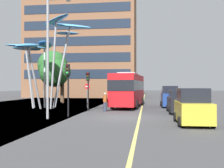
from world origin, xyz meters
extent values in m
cube|color=#424244|center=(0.00, 0.00, -0.05)|extent=(120.00, 240.00, 0.10)
cube|color=#E0D666|center=(1.19, 0.00, 0.00)|extent=(0.16, 144.00, 0.01)
cube|color=red|center=(-0.28, 9.70, 1.91)|extent=(3.21, 9.71, 3.13)
cube|color=black|center=(-0.28, 9.70, 2.35)|extent=(3.24, 9.80, 1.00)
cube|color=yellow|center=(0.11, 14.39, 3.18)|extent=(1.35, 0.21, 0.36)
cube|color=#B2B2B7|center=(-0.28, 9.70, 3.60)|extent=(2.10, 3.48, 0.24)
cylinder|color=black|center=(1.18, 12.54, 0.48)|extent=(0.36, 0.98, 0.96)
cylinder|color=black|center=(-1.25, 12.74, 0.48)|extent=(0.36, 0.98, 0.96)
cylinder|color=black|center=(0.73, 6.98, 0.48)|extent=(0.36, 0.98, 0.96)
cylinder|color=black|center=(-1.71, 7.18, 0.48)|extent=(0.36, 0.98, 0.96)
cylinder|color=#9EA0A5|center=(-7.06, 7.64, 4.29)|extent=(1.89, 0.52, 8.62)
ellipsoid|color=#4CA3E5|center=(-6.23, 7.79, 8.59)|extent=(4.56, 2.10, 0.96)
cylinder|color=#9EA0A5|center=(-7.58, 9.16, 4.11)|extent=(1.24, 1.74, 8.25)
ellipsoid|color=#4CA3E5|center=(-7.10, 9.89, 8.21)|extent=(3.04, 3.50, 0.67)
cylinder|color=#9EA0A5|center=(-9.35, 8.77, 3.46)|extent=(1.07, 2.26, 6.98)
ellipsoid|color=#2D7FD1|center=(-9.76, 9.78, 6.92)|extent=(2.87, 4.06, 0.81)
cylinder|color=#9EA0A5|center=(-10.68, 8.05, 3.17)|extent=(1.34, 0.66, 6.38)
ellipsoid|color=#4299E0|center=(-11.22, 8.25, 6.34)|extent=(4.17, 2.57, 0.86)
cylinder|color=#9EA0A5|center=(-10.26, 6.92, 3.18)|extent=(0.98, 0.46, 6.38)
ellipsoid|color=#4CA3E5|center=(-10.63, 6.81, 6.36)|extent=(4.28, 2.21, 0.58)
cylinder|color=#9EA0A5|center=(-9.20, 5.71, 3.06)|extent=(0.73, 2.12, 6.18)
ellipsoid|color=#4299E0|center=(-9.44, 4.76, 6.12)|extent=(1.92, 3.37, 0.90)
cylinder|color=#9EA0A5|center=(-7.52, 6.39, 4.40)|extent=(1.04, 0.86, 8.82)
ellipsoid|color=#4299E0|center=(-7.14, 6.10, 8.80)|extent=(3.79, 3.35, 1.06)
cylinder|color=black|center=(-4.16, 0.16, 1.97)|extent=(0.12, 0.12, 3.94)
cube|color=black|center=(-4.16, 0.02, 3.54)|extent=(0.28, 0.24, 0.80)
sphere|color=#390706|center=(-4.16, -0.11, 3.80)|extent=(0.18, 0.18, 0.18)
sphere|color=#3A2707|center=(-4.16, -0.11, 3.54)|extent=(0.18, 0.18, 0.18)
sphere|color=green|center=(-4.16, -0.11, 3.28)|extent=(0.18, 0.18, 0.18)
cylinder|color=black|center=(-3.64, 4.81, 1.78)|extent=(0.12, 0.12, 3.57)
cube|color=black|center=(-3.64, 4.67, 3.17)|extent=(0.28, 0.24, 0.80)
sphere|color=red|center=(-3.64, 4.54, 3.43)|extent=(0.18, 0.18, 0.18)
sphere|color=#3A2707|center=(-3.64, 4.54, 3.17)|extent=(0.18, 0.18, 0.18)
sphere|color=black|center=(-3.64, 4.54, 2.91)|extent=(0.18, 0.18, 0.18)
cube|color=gold|center=(4.45, -2.94, 0.76)|extent=(1.80, 3.95, 1.17)
cube|color=black|center=(4.45, -2.94, 1.76)|extent=(1.65, 2.18, 0.83)
cylinder|color=black|center=(5.35, -1.72, 0.30)|extent=(0.20, 0.60, 0.60)
cylinder|color=black|center=(3.55, -1.72, 0.30)|extent=(0.20, 0.60, 0.60)
cylinder|color=black|center=(5.35, -4.17, 0.30)|extent=(0.20, 0.60, 0.60)
cylinder|color=black|center=(3.55, -4.17, 0.30)|extent=(0.20, 0.60, 0.60)
cube|color=black|center=(4.46, 4.05, 0.74)|extent=(1.74, 4.51, 1.13)
cube|color=black|center=(4.46, 4.05, 1.64)|extent=(1.60, 2.48, 0.66)
cylinder|color=black|center=(5.33, 5.45, 0.30)|extent=(0.20, 0.60, 0.60)
cylinder|color=black|center=(3.59, 5.45, 0.30)|extent=(0.20, 0.60, 0.60)
cylinder|color=black|center=(5.33, 2.65, 0.30)|extent=(0.20, 0.60, 0.60)
cylinder|color=black|center=(3.59, 2.65, 0.30)|extent=(0.20, 0.60, 0.60)
cube|color=navy|center=(4.18, 10.37, 0.84)|extent=(1.70, 3.92, 1.32)
cube|color=black|center=(4.18, 10.37, 1.90)|extent=(1.57, 2.15, 0.80)
cylinder|color=black|center=(5.03, 11.59, 0.30)|extent=(0.20, 0.60, 0.60)
cylinder|color=black|center=(3.33, 11.59, 0.30)|extent=(0.20, 0.60, 0.60)
cylinder|color=black|center=(5.03, 9.16, 0.30)|extent=(0.20, 0.60, 0.60)
cylinder|color=black|center=(3.33, 9.16, 0.30)|extent=(0.20, 0.60, 0.60)
cylinder|color=gray|center=(-5.20, -1.36, 4.27)|extent=(0.18, 0.18, 8.55)
cylinder|color=brown|center=(-9.59, 15.78, 1.52)|extent=(0.51, 0.51, 3.05)
sphere|color=#286028|center=(-10.22, 16.66, 4.25)|extent=(3.02, 3.02, 3.02)
sphere|color=#286028|center=(-10.33, 14.74, 4.13)|extent=(3.93, 3.93, 3.93)
sphere|color=#286028|center=(-10.76, 15.27, 5.03)|extent=(3.96, 3.96, 3.96)
cylinder|color=#2D3342|center=(-2.00, 4.33, 0.43)|extent=(0.29, 0.29, 0.85)
cylinder|color=#99471E|center=(-2.00, 4.33, 1.17)|extent=(0.34, 0.34, 0.64)
sphere|color=beige|center=(-2.00, 4.33, 1.60)|extent=(0.22, 0.22, 0.22)
cylinder|color=gray|center=(-4.43, 8.09, 1.27)|extent=(0.08, 0.08, 2.55)
cylinder|color=red|center=(-4.43, 8.06, 2.25)|extent=(0.60, 0.03, 0.60)
cube|color=white|center=(-4.43, 8.03, 2.25)|extent=(0.40, 0.04, 0.11)
cube|color=brown|center=(-11.63, 36.21, 12.56)|extent=(22.08, 10.97, 25.12)
cube|color=#1E2838|center=(-11.63, 30.70, 4.55)|extent=(20.75, 0.08, 1.76)
cube|color=#1E2838|center=(-11.63, 30.70, 7.69)|extent=(20.75, 0.08, 1.76)
cube|color=#1E2838|center=(-11.63, 30.70, 10.83)|extent=(20.75, 0.08, 1.76)
cube|color=#1E2838|center=(-11.63, 30.70, 13.97)|extent=(20.75, 0.08, 1.76)
cube|color=#1E2838|center=(-11.63, 30.70, 17.11)|extent=(20.75, 0.08, 1.76)
camera|label=1|loc=(1.70, -19.75, 2.31)|focal=43.70mm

